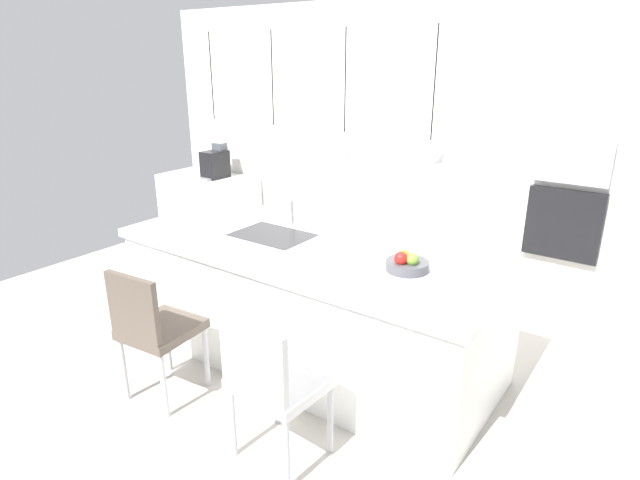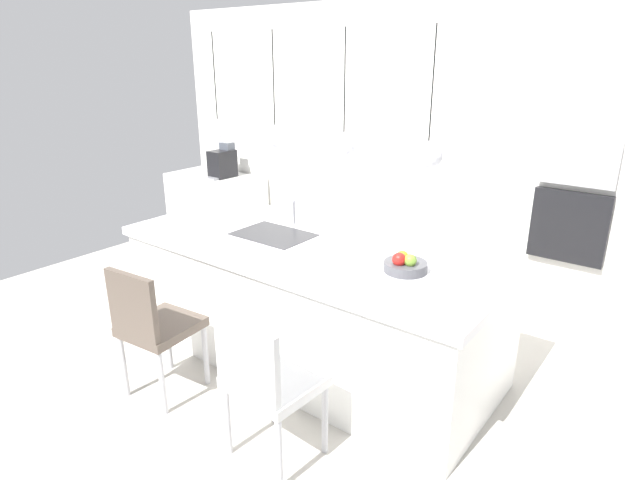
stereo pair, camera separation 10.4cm
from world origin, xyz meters
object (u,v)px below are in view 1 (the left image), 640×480
object	(u,v)px
fruit_bowl	(406,263)
coffee_machine	(215,163)
chair_middle	(272,379)
microwave	(574,161)
oven	(563,224)
chair_near	(154,327)

from	to	relation	value
fruit_bowl	coffee_machine	world-z (taller)	coffee_machine
coffee_machine	chair_middle	size ratio (longest dim) A/B	0.43
microwave	oven	distance (m)	0.50
chair_near	fruit_bowl	bearing A→B (deg)	36.87
fruit_bowl	microwave	bearing A→B (deg)	70.97
microwave	oven	world-z (taller)	microwave
microwave	chair_near	world-z (taller)	microwave
fruit_bowl	chair_near	xyz separation A→B (m)	(-1.25, -0.94, -0.41)
microwave	fruit_bowl	bearing A→B (deg)	-109.03
coffee_machine	oven	distance (m)	3.59
fruit_bowl	chair_middle	size ratio (longest dim) A/B	0.29
coffee_machine	chair_middle	xyz separation A→B (m)	(2.74, -2.25, -0.47)
microwave	chair_near	distance (m)	3.24
chair_middle	coffee_machine	bearing A→B (deg)	140.59
microwave	chair_near	size ratio (longest dim) A/B	0.59
microwave	chair_middle	world-z (taller)	microwave
coffee_machine	microwave	xyz separation A→B (m)	(3.58, 0.30, 0.38)
fruit_bowl	oven	bearing A→B (deg)	70.97
oven	coffee_machine	bearing A→B (deg)	-175.25
fruit_bowl	chair_near	world-z (taller)	fruit_bowl
fruit_bowl	microwave	size ratio (longest dim) A/B	0.49
coffee_machine	chair_middle	distance (m)	3.58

